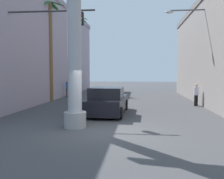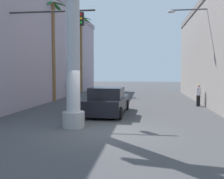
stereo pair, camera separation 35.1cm
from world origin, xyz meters
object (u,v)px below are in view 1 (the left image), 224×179
(traffic_light_mast, at_px, (34,41))
(car_lead, at_px, (107,102))
(street_lamp, at_px, (198,46))
(palm_tree_far_left, at_px, (77,45))
(pedestrian_far_left, at_px, (68,87))
(pedestrian_mid_right, at_px, (196,93))
(palm_tree_mid_left, at_px, (50,45))

(traffic_light_mast, bearing_deg, car_lead, 9.77)
(street_lamp, xyz_separation_m, palm_tree_far_left, (-11.40, 10.66, 1.39))
(palm_tree_far_left, height_order, pedestrian_far_left, palm_tree_far_left)
(pedestrian_mid_right, distance_m, pedestrian_far_left, 12.12)
(palm_tree_far_left, bearing_deg, pedestrian_far_left, -85.74)
(palm_tree_far_left, bearing_deg, street_lamp, -43.08)
(traffic_light_mast, xyz_separation_m, car_lead, (4.08, 0.70, -3.46))
(palm_tree_far_left, xyz_separation_m, pedestrian_mid_right, (11.38, -10.51, -4.71))
(street_lamp, distance_m, pedestrian_mid_right, 3.32)
(palm_tree_mid_left, height_order, palm_tree_far_left, palm_tree_far_left)
(palm_tree_mid_left, bearing_deg, car_lead, -46.49)
(traffic_light_mast, relative_size, palm_tree_mid_left, 0.71)
(pedestrian_mid_right, bearing_deg, palm_tree_mid_left, 171.20)
(traffic_light_mast, bearing_deg, palm_tree_mid_left, 102.57)
(street_lamp, height_order, pedestrian_far_left, street_lamp)
(traffic_light_mast, height_order, pedestrian_mid_right, traffic_light_mast)
(street_lamp, relative_size, pedestrian_far_left, 4.10)
(pedestrian_mid_right, relative_size, pedestrian_far_left, 0.94)
(car_lead, bearing_deg, traffic_light_mast, -170.23)
(car_lead, relative_size, pedestrian_mid_right, 3.01)
(street_lamp, bearing_deg, pedestrian_mid_right, 99.74)
(traffic_light_mast, distance_m, pedestrian_far_left, 10.45)
(pedestrian_far_left, bearing_deg, street_lamp, -25.65)
(palm_tree_far_left, relative_size, pedestrian_far_left, 5.34)
(palm_tree_far_left, bearing_deg, car_lead, -69.41)
(pedestrian_far_left, bearing_deg, pedestrian_mid_right, -25.07)
(street_lamp, relative_size, palm_tree_far_left, 0.77)
(street_lamp, bearing_deg, car_lead, -146.51)
(traffic_light_mast, xyz_separation_m, pedestrian_far_left, (-0.99, 9.90, -3.18))
(street_lamp, bearing_deg, traffic_light_mast, -155.21)
(traffic_light_mast, relative_size, pedestrian_far_left, 3.50)
(palm_tree_far_left, distance_m, pedestrian_far_left, 7.12)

